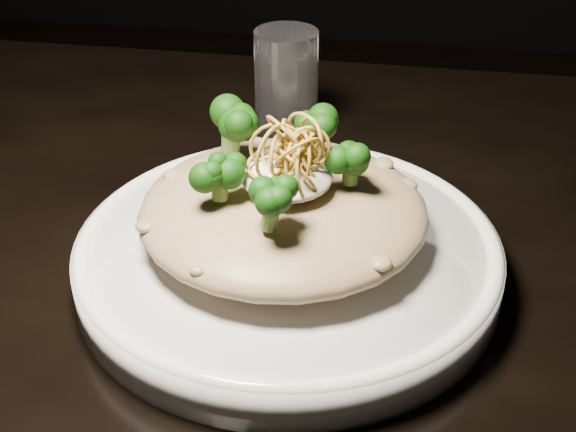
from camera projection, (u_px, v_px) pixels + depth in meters
The scene contains 7 objects.
table at pixel (352, 330), 0.69m from camera, with size 1.10×0.80×0.75m.
plate at pixel (288, 259), 0.61m from camera, with size 0.32×0.32×0.03m, color white.
risotto at pixel (283, 210), 0.59m from camera, with size 0.21×0.21×0.05m, color brown.
broccoli at pixel (284, 152), 0.56m from camera, with size 0.15×0.15×0.05m, color black, non-canonical shape.
cheese at pixel (287, 177), 0.57m from camera, with size 0.07×0.07×0.02m, color silver.
shallots at pixel (293, 138), 0.55m from camera, with size 0.07×0.07×0.04m, color olive, non-canonical shape.
drinking_glass at pixel (286, 86), 0.79m from camera, with size 0.06×0.06×0.11m, color white.
Camera 1 is at (0.03, -0.53, 1.12)m, focal length 50.00 mm.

